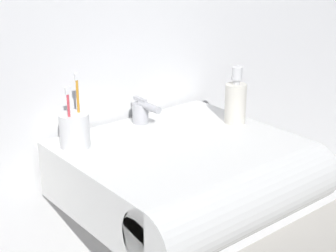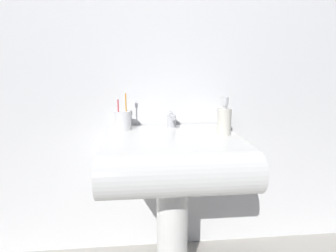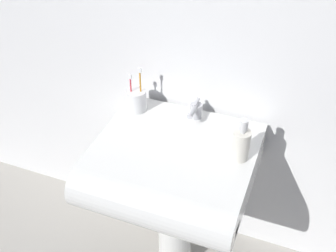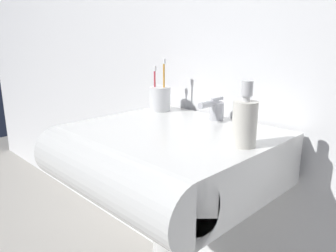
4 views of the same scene
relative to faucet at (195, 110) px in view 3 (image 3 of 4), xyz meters
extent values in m
cube|color=white|center=(-0.01, 0.11, 0.39)|extent=(5.00, 0.05, 2.40)
cylinder|color=white|center=(-0.01, -0.19, -0.51)|extent=(0.16, 0.16, 0.60)
cube|color=white|center=(-0.01, -0.19, -0.12)|extent=(0.62, 0.51, 0.17)
cylinder|color=white|center=(-0.01, -0.44, -0.12)|extent=(0.62, 0.17, 0.17)
cylinder|color=#B7B7BC|center=(0.00, 0.01, -0.01)|extent=(0.05, 0.05, 0.06)
cylinder|color=#B7B7BC|center=(0.00, -0.04, 0.02)|extent=(0.02, 0.09, 0.02)
cube|color=#B7B7BC|center=(0.00, 0.01, 0.04)|extent=(0.01, 0.06, 0.01)
cylinder|color=white|center=(-0.26, -0.03, 0.01)|extent=(0.08, 0.08, 0.10)
cylinder|color=#D83F4C|center=(-0.27, -0.04, 0.05)|extent=(0.01, 0.01, 0.14)
cube|color=white|center=(-0.27, -0.04, 0.13)|extent=(0.01, 0.01, 0.02)
cylinder|color=orange|center=(-0.24, -0.03, 0.06)|extent=(0.01, 0.01, 0.17)
cube|color=white|center=(-0.24, -0.03, 0.16)|extent=(0.01, 0.01, 0.02)
cylinder|color=silver|center=(0.23, -0.17, 0.02)|extent=(0.07, 0.07, 0.12)
cylinder|color=silver|center=(0.23, -0.17, 0.09)|extent=(0.02, 0.02, 0.01)
cylinder|color=silver|center=(0.23, -0.17, 0.12)|extent=(0.03, 0.03, 0.04)
camera|label=1|loc=(-0.89, -1.22, 0.52)|focal=55.00mm
camera|label=2|loc=(-0.15, -1.36, 0.26)|focal=28.00mm
camera|label=3|loc=(0.40, -1.36, 1.04)|focal=45.00mm
camera|label=4|loc=(0.69, -0.92, 0.25)|focal=35.00mm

